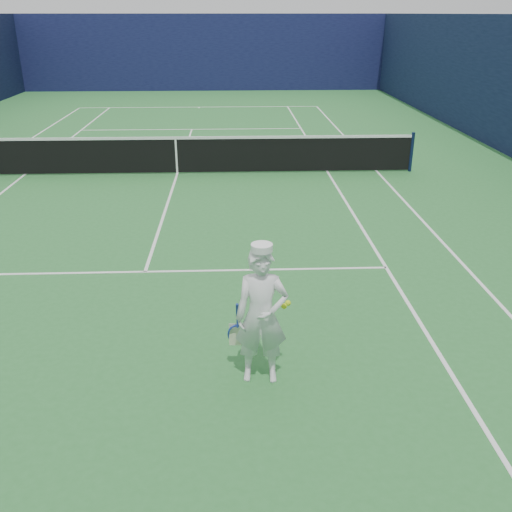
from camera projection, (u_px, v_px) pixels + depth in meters
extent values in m
plane|color=#2A6F31|center=(177.00, 174.00, 15.50)|extent=(80.00, 80.00, 0.00)
cube|color=white|center=(199.00, 107.00, 26.42)|extent=(11.03, 0.06, 0.01)
cube|color=white|center=(377.00, 171.00, 15.71)|extent=(0.06, 23.83, 0.01)
cube|color=white|center=(24.00, 175.00, 15.34)|extent=(0.06, 23.77, 0.01)
cube|color=white|center=(328.00, 172.00, 15.66)|extent=(0.06, 23.77, 0.01)
cube|color=white|center=(192.00, 129.00, 21.38)|extent=(8.23, 0.06, 0.01)
cube|color=white|center=(145.00, 272.00, 9.62)|extent=(8.23, 0.06, 0.01)
cube|color=white|center=(177.00, 174.00, 15.50)|extent=(0.06, 12.80, 0.01)
cube|color=white|center=(199.00, 108.00, 26.28)|extent=(0.06, 0.30, 0.01)
cube|color=#10133C|center=(203.00, 53.00, 31.25)|extent=(20.12, 0.12, 4.00)
cylinder|color=#141E4C|center=(411.00, 152.00, 15.54)|extent=(0.09, 0.09, 1.07)
cube|color=black|center=(176.00, 156.00, 15.31)|extent=(12.79, 0.02, 0.92)
cube|color=white|center=(175.00, 138.00, 15.12)|extent=(12.79, 0.04, 0.07)
cube|color=white|center=(176.00, 157.00, 15.32)|extent=(0.05, 0.03, 0.94)
imported|color=white|center=(261.00, 317.00, 6.52)|extent=(0.63, 0.43, 1.67)
cylinder|color=white|center=(262.00, 248.00, 6.18)|extent=(0.24, 0.24, 0.08)
cube|color=white|center=(262.00, 246.00, 6.31)|extent=(0.19, 0.11, 0.02)
cylinder|color=navy|center=(237.00, 311.00, 6.58)|extent=(0.04, 0.09, 0.22)
cube|color=#1F34A9|center=(237.00, 322.00, 6.71)|extent=(0.02, 0.02, 0.14)
torus|color=#1F34A9|center=(238.00, 335.00, 6.84)|extent=(0.30, 0.12, 0.29)
cube|color=beige|center=(238.00, 335.00, 6.84)|extent=(0.22, 0.02, 0.30)
sphere|color=#D3EE1B|center=(284.00, 306.00, 6.57)|extent=(0.07, 0.07, 0.07)
sphere|color=#D3EE1B|center=(288.00, 303.00, 6.58)|extent=(0.07, 0.07, 0.07)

